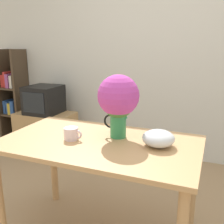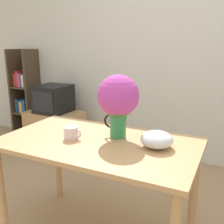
{
  "view_description": "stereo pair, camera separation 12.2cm",
  "coord_description": "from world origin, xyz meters",
  "px_view_note": "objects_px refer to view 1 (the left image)",
  "views": [
    {
      "loc": [
        0.65,
        -1.42,
        1.44
      ],
      "look_at": [
        -0.01,
        0.22,
        0.97
      ],
      "focal_mm": 42.0,
      "sensor_mm": 36.0,
      "label": 1
    },
    {
      "loc": [
        0.77,
        -1.37,
        1.44
      ],
      "look_at": [
        -0.01,
        0.22,
        0.97
      ],
      "focal_mm": 42.0,
      "sensor_mm": 36.0,
      "label": 2
    }
  ],
  "objects_px": {
    "flower_vase": "(118,100)",
    "coffee_mug": "(72,134)",
    "white_bowl": "(158,138)",
    "tv_set": "(44,100)"
  },
  "relations": [
    {
      "from": "coffee_mug",
      "to": "white_bowl",
      "type": "xyz_separation_m",
      "value": [
        0.58,
        0.1,
        0.01
      ]
    },
    {
      "from": "flower_vase",
      "to": "coffee_mug",
      "type": "height_order",
      "value": "flower_vase"
    },
    {
      "from": "flower_vase",
      "to": "white_bowl",
      "type": "xyz_separation_m",
      "value": [
        0.3,
        -0.07,
        -0.22
      ]
    },
    {
      "from": "white_bowl",
      "to": "tv_set",
      "type": "distance_m",
      "value": 2.2
    },
    {
      "from": "coffee_mug",
      "to": "tv_set",
      "type": "bearing_deg",
      "value": 132.18
    },
    {
      "from": "coffee_mug",
      "to": "tv_set",
      "type": "distance_m",
      "value": 1.82
    },
    {
      "from": "flower_vase",
      "to": "white_bowl",
      "type": "height_order",
      "value": "flower_vase"
    },
    {
      "from": "white_bowl",
      "to": "tv_set",
      "type": "xyz_separation_m",
      "value": [
        -1.8,
        1.25,
        -0.13
      ]
    },
    {
      "from": "flower_vase",
      "to": "coffee_mug",
      "type": "bearing_deg",
      "value": -148.89
    },
    {
      "from": "flower_vase",
      "to": "white_bowl",
      "type": "bearing_deg",
      "value": -12.33
    }
  ]
}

